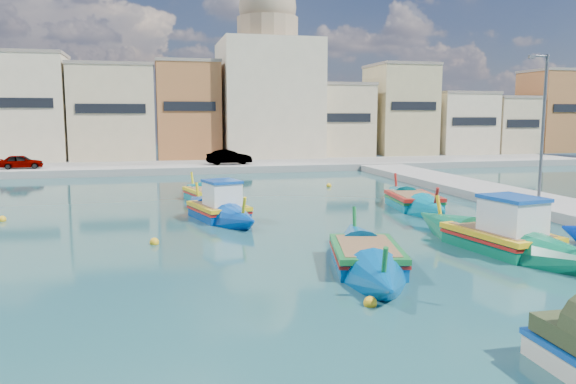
{
  "coord_description": "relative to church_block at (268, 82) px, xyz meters",
  "views": [
    {
      "loc": [
        -2.06,
        -19.12,
        4.95
      ],
      "look_at": [
        4.0,
        6.0,
        1.4
      ],
      "focal_mm": 35.0,
      "sensor_mm": 36.0,
      "label": 1
    }
  ],
  "objects": [
    {
      "name": "ground",
      "position": [
        -10.0,
        -40.0,
        -8.41
      ],
      "size": [
        160.0,
        160.0,
        0.0
      ],
      "primitive_type": "plane",
      "color": "#173B45",
      "rests_on": "ground"
    },
    {
      "name": "north_quay",
      "position": [
        -10.0,
        -8.0,
        -8.11
      ],
      "size": [
        80.0,
        8.0,
        0.6
      ],
      "primitive_type": "cube",
      "color": "gray",
      "rests_on": "ground"
    },
    {
      "name": "north_townhouses",
      "position": [
        -3.32,
        -0.64,
        -3.41
      ],
      "size": [
        83.2,
        7.87,
        10.19
      ],
      "color": "#C9B58B",
      "rests_on": "ground"
    },
    {
      "name": "church_block",
      "position": [
        0.0,
        0.0,
        0.0
      ],
      "size": [
        10.0,
        10.0,
        19.1
      ],
      "color": "beige",
      "rests_on": "ground"
    },
    {
      "name": "quay_street_lamp",
      "position": [
        7.44,
        -34.0,
        -4.07
      ],
      "size": [
        1.18,
        0.16,
        8.0
      ],
      "color": "#595B60",
      "rests_on": "ground"
    },
    {
      "name": "parked_cars",
      "position": [
        -19.31,
        -9.5,
        -7.19
      ],
      "size": [
        27.11,
        2.56,
        1.3
      ],
      "color": "#4C1919",
      "rests_on": "north_quay"
    },
    {
      "name": "luzzu_turquoise_cabin",
      "position": [
        0.29,
        -41.31,
        -8.02
      ],
      "size": [
        3.74,
        10.22,
        3.21
      ],
      "color": "#0A714B",
      "rests_on": "ground"
    },
    {
      "name": "luzzu_blue_cabin",
      "position": [
        -9.06,
        -32.51,
        -8.05
      ],
      "size": [
        4.11,
        8.48,
        2.92
      ],
      "color": "#003C9F",
      "rests_on": "ground"
    },
    {
      "name": "luzzu_cyan_mid",
      "position": [
        1.46,
        -31.8,
        -8.12
      ],
      "size": [
        3.28,
        9.32,
        2.7
      ],
      "color": "#007F99",
      "rests_on": "ground"
    },
    {
      "name": "luzzu_green",
      "position": [
        -9.02,
        -26.52,
        -8.15
      ],
      "size": [
        3.87,
        8.0,
        2.44
      ],
      "color": "#008298",
      "rests_on": "ground"
    },
    {
      "name": "luzzu_blue_south",
      "position": [
        -5.36,
        -42.32,
        -8.14
      ],
      "size": [
        4.03,
        9.24,
        2.6
      ],
      "color": "#0056A0",
      "rests_on": "ground"
    },
    {
      "name": "mooring_buoys",
      "position": [
        -7.46,
        -32.37,
        -8.33
      ],
      "size": [
        20.51,
        25.68,
        0.36
      ],
      "color": "yellow",
      "rests_on": "ground"
    }
  ]
}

